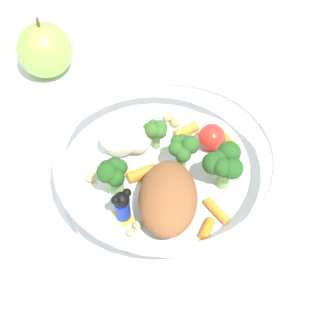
{
  "coord_description": "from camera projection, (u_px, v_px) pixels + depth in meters",
  "views": [
    {
      "loc": [
        0.0,
        -0.3,
        0.43
      ],
      "look_at": [
        0.0,
        0.01,
        0.03
      ],
      "focal_mm": 52.32,
      "sensor_mm": 36.0,
      "label": 1
    }
  ],
  "objects": [
    {
      "name": "ground_plane",
      "position": [
        168.0,
        196.0,
        0.53
      ],
      "size": [
        2.4,
        2.4,
        0.0
      ],
      "primitive_type": "plane",
      "color": "white"
    },
    {
      "name": "food_container",
      "position": [
        163.0,
        168.0,
        0.51
      ],
      "size": [
        0.23,
        0.23,
        0.06
      ],
      "color": "white",
      "rests_on": "ground_plane"
    },
    {
      "name": "loose_apple",
      "position": [
        45.0,
        50.0,
        0.63
      ],
      "size": [
        0.07,
        0.07,
        0.08
      ],
      "color": "#8CB74C",
      "rests_on": "ground_plane"
    }
  ]
}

